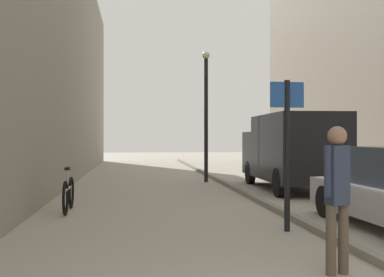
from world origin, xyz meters
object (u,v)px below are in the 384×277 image
at_px(street_sign_post, 287,141).
at_px(lamp_post, 206,107).
at_px(pedestrian_main_foreground, 337,189).
at_px(bicycle_leaning, 68,194).
at_px(delivery_van, 291,150).

bearing_deg(street_sign_post, lamp_post, -93.10).
bearing_deg(street_sign_post, pedestrian_main_foreground, 81.68).
bearing_deg(lamp_post, pedestrian_main_foreground, -91.07).
bearing_deg(street_sign_post, bicycle_leaning, -37.29).
height_order(delivery_van, lamp_post, lamp_post).
xyz_separation_m(pedestrian_main_foreground, lamp_post, (0.23, 12.34, 1.71)).
distance_m(pedestrian_main_foreground, delivery_van, 9.71).
xyz_separation_m(street_sign_post, lamp_post, (-0.01, 9.63, 1.18)).
distance_m(pedestrian_main_foreground, lamp_post, 12.46).
relative_size(delivery_van, lamp_post, 1.16).
distance_m(street_sign_post, lamp_post, 9.70).
bearing_deg(pedestrian_main_foreground, delivery_van, 60.84).
bearing_deg(lamp_post, bicycle_leaning, -120.26).
xyz_separation_m(delivery_van, bicycle_leaning, (-6.27, -3.95, -0.86)).
bearing_deg(pedestrian_main_foreground, lamp_post, 74.55).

